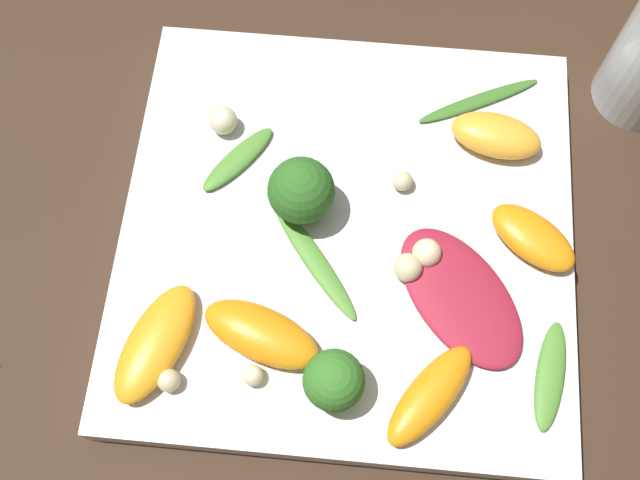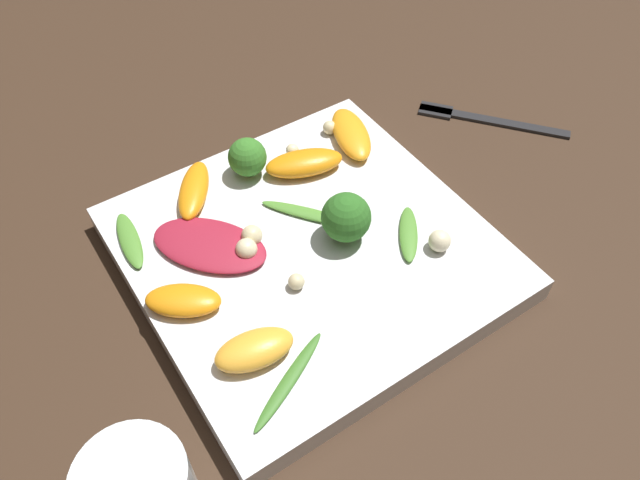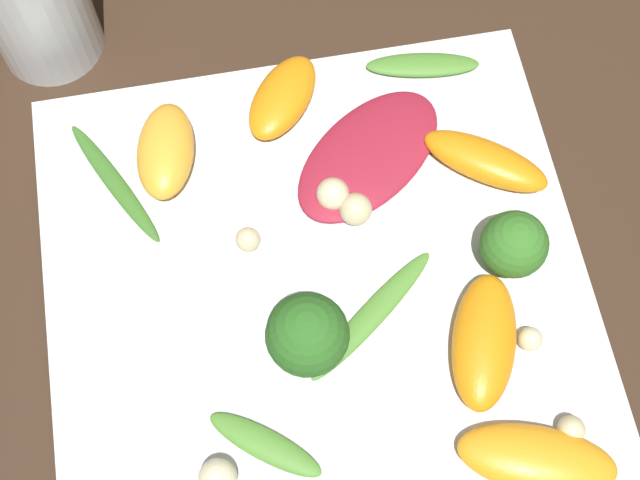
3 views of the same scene
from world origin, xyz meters
name	(u,v)px [view 1 (image 1 of 3)]	position (x,y,z in m)	size (l,w,h in m)	color
ground_plane	(346,241)	(0.00, 0.00, 0.00)	(2.40, 2.40, 0.00)	#382619
plate	(346,234)	(0.00, 0.00, 0.01)	(0.29, 0.29, 0.02)	white
radicchio_leaf_0	(460,296)	(-0.07, 0.04, 0.03)	(0.11, 0.11, 0.01)	maroon
orange_segment_0	(533,237)	(-0.12, 0.00, 0.03)	(0.07, 0.06, 0.02)	orange
orange_segment_1	(261,334)	(0.05, 0.08, 0.03)	(0.08, 0.05, 0.02)	orange
orange_segment_2	(430,395)	(-0.06, 0.10, 0.03)	(0.06, 0.07, 0.02)	orange
orange_segment_3	(496,135)	(-0.09, -0.07, 0.03)	(0.06, 0.04, 0.02)	#FCAD33
orange_segment_4	(156,343)	(0.11, 0.09, 0.03)	(0.06, 0.08, 0.02)	orange
broccoli_floret_0	(329,380)	(0.00, 0.10, 0.04)	(0.04, 0.04, 0.04)	#7A9E51
broccoli_floret_1	(301,191)	(0.03, -0.01, 0.05)	(0.04, 0.04, 0.05)	#7A9E51
arugula_sprig_0	(238,159)	(0.08, -0.04, 0.03)	(0.05, 0.06, 0.01)	#518E33
arugula_sprig_1	(550,375)	(-0.13, 0.09, 0.03)	(0.03, 0.07, 0.01)	#518E33
arugula_sprig_2	(479,101)	(-0.08, -0.10, 0.03)	(0.08, 0.05, 0.00)	#3D7528
arugula_sprig_3	(314,259)	(0.02, 0.02, 0.03)	(0.07, 0.08, 0.00)	#518E33
macadamia_nut_0	(402,181)	(-0.03, -0.03, 0.03)	(0.01, 0.01, 0.01)	beige
macadamia_nut_1	(408,267)	(-0.04, 0.03, 0.03)	(0.02, 0.02, 0.02)	beige
macadamia_nut_2	(253,375)	(0.05, 0.10, 0.03)	(0.01, 0.01, 0.01)	beige
macadamia_nut_3	(169,380)	(0.10, 0.11, 0.03)	(0.01, 0.01, 0.01)	beige
macadamia_nut_4	(223,120)	(0.09, -0.06, 0.03)	(0.02, 0.02, 0.02)	beige
macadamia_nut_5	(427,253)	(-0.05, 0.02, 0.03)	(0.02, 0.02, 0.02)	beige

